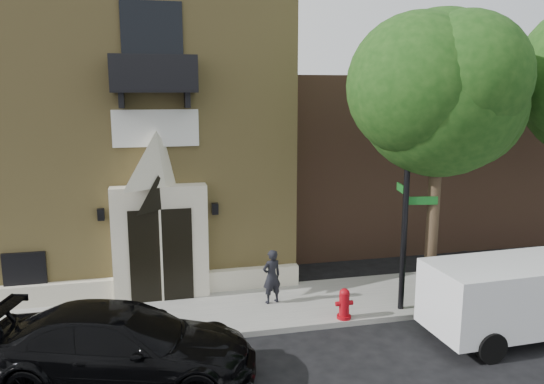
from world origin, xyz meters
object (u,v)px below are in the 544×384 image
Objects in this scene: fire_hydrant at (344,304)px; pedestrian_near at (272,276)px; black_sedan at (123,346)px; cargo_van at (528,294)px; street_sign at (406,203)px; dumpster at (456,281)px.

pedestrian_near is (-1.57, 1.43, 0.36)m from fire_hydrant.
cargo_van reaches higher than black_sedan.
street_sign is 2.80m from dumpster.
pedestrian_near is at bearing 171.67° from street_sign.
cargo_van is 2.09m from dumpster.
fire_hydrant is at bearing 155.76° from cargo_van.
dumpster is (8.76, 1.84, -0.03)m from black_sedan.
street_sign reaches higher than dumpster.
black_sedan is 1.14× the size of cargo_van.
street_sign reaches higher than fire_hydrant.
fire_hydrant is (-1.73, -0.26, -2.49)m from street_sign.
dumpster is at bearing 12.42° from street_sign.
cargo_van is 3.16× the size of pedestrian_near.
dumpster reaches higher than fire_hydrant.
black_sedan is at bearing 21.92° from pedestrian_near.
cargo_van is at bearing -86.59° from dumpster.
street_sign is 4.10m from pedestrian_near.
fire_hydrant is 3.38m from dumpster.
cargo_van is at bearing 135.45° from pedestrian_near.
street_sign is at bearing -60.52° from black_sedan.
street_sign is at bearing 138.61° from cargo_van.
pedestrian_near is at bearing 150.47° from dumpster.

